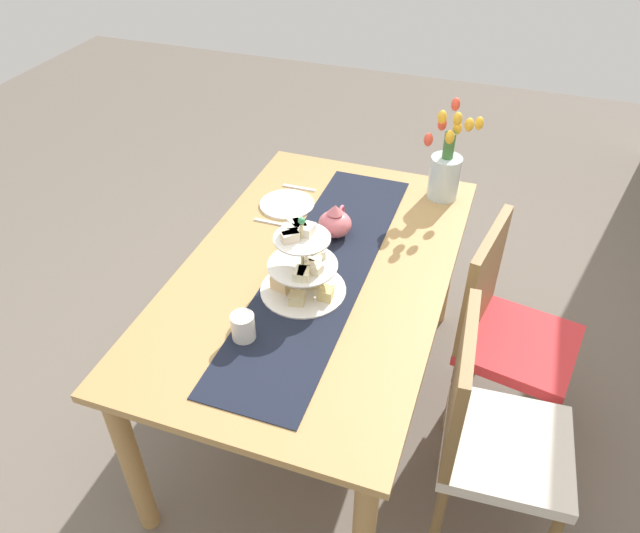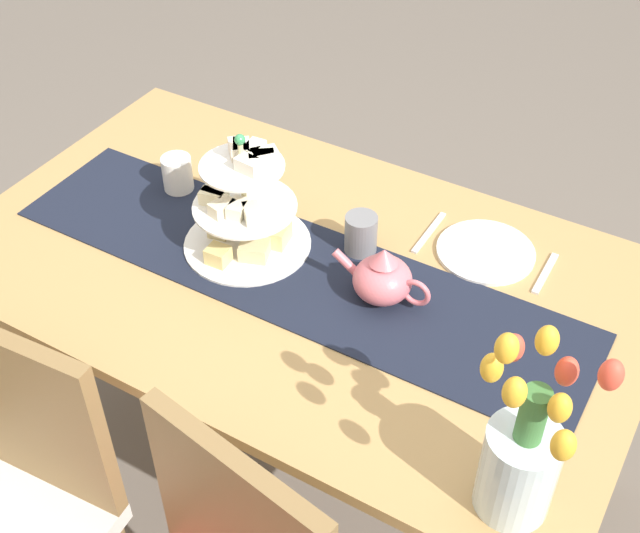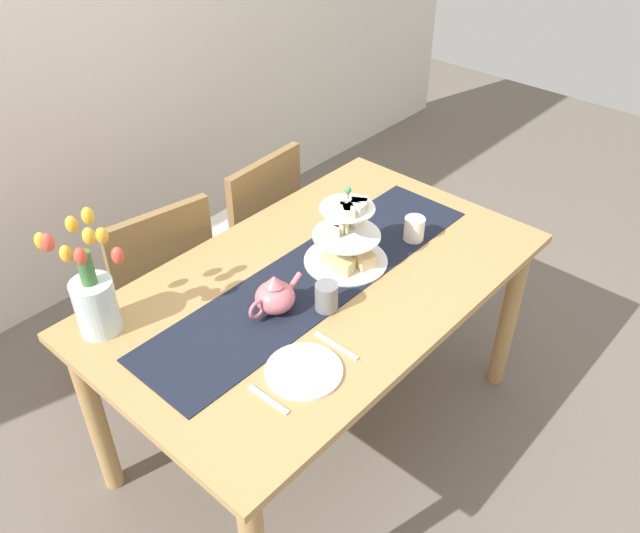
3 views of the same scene
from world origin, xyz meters
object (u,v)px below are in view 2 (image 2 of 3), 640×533
at_px(knife_left, 429,232).
at_px(tulip_vase, 522,454).
at_px(chair_right, 6,504).
at_px(mug_white_text, 178,174).
at_px(dining_table, 299,299).
at_px(teapot, 383,278).
at_px(tiered_cake_stand, 246,211).
at_px(fork_left, 545,273).
at_px(dinner_plate_left, 486,252).
at_px(mug_grey, 361,234).

bearing_deg(knife_left, tulip_vase, 125.61).
relative_size(chair_right, mug_white_text, 9.58).
distance_m(knife_left, mug_white_text, 0.65).
distance_m(dining_table, teapot, 0.27).
bearing_deg(tiered_cake_stand, fork_left, -158.28).
bearing_deg(fork_left, tulip_vase, 103.25).
distance_m(dining_table, dinner_plate_left, 0.46).
xyz_separation_m(dining_table, knife_left, (-0.21, -0.26, 0.11)).
bearing_deg(tiered_cake_stand, knife_left, -143.95).
relative_size(dinner_plate_left, mug_grey, 2.42).
xyz_separation_m(teapot, mug_grey, (0.12, -0.12, -0.01)).
bearing_deg(knife_left, mug_white_text, 14.30).
height_order(teapot, mug_grey, teapot).
xyz_separation_m(teapot, tulip_vase, (-0.43, 0.35, 0.08)).
distance_m(dinner_plate_left, knife_left, 0.15).
relative_size(tiered_cake_stand, dinner_plate_left, 1.32).
xyz_separation_m(dining_table, tulip_vase, (-0.64, 0.35, 0.25)).
xyz_separation_m(tiered_cake_stand, fork_left, (-0.64, -0.26, -0.10)).
bearing_deg(dinner_plate_left, tiered_cake_stand, 27.25).
bearing_deg(teapot, mug_white_text, -8.80).
bearing_deg(tulip_vase, dinner_plate_left, -64.55).
bearing_deg(mug_grey, knife_left, -128.94).
height_order(chair_right, tulip_vase, tulip_vase).
distance_m(dining_table, fork_left, 0.58).
bearing_deg(dinner_plate_left, chair_right, 55.66).
relative_size(teapot, knife_left, 1.40).
distance_m(chair_right, tiered_cake_stand, 0.81).
height_order(dining_table, mug_grey, mug_grey).
bearing_deg(chair_right, teapot, -126.28).
height_order(chair_right, teapot, teapot).
xyz_separation_m(knife_left, mug_white_text, (0.63, 0.16, 0.04)).
bearing_deg(chair_right, mug_grey, -115.88).
bearing_deg(tiered_cake_stand, teapot, 179.57).
distance_m(teapot, fork_left, 0.39).
distance_m(dinner_plate_left, mug_grey, 0.30).
height_order(teapot, tulip_vase, tulip_vase).
relative_size(chair_right, knife_left, 5.35).
relative_size(dinner_plate_left, mug_white_text, 2.42).
bearing_deg(dinner_plate_left, knife_left, 0.00).
distance_m(knife_left, mug_grey, 0.19).
bearing_deg(teapot, dining_table, 0.00).
bearing_deg(tulip_vase, knife_left, -54.39).
distance_m(chair_right, mug_grey, 0.97).
xyz_separation_m(tiered_cake_stand, mug_grey, (-0.24, -0.12, -0.05)).
xyz_separation_m(fork_left, knife_left, (0.29, 0.00, 0.00)).
xyz_separation_m(chair_right, mug_grey, (-0.40, -0.82, 0.32)).
relative_size(fork_left, mug_white_text, 1.58).
bearing_deg(mug_white_text, teapot, 171.20).
bearing_deg(dinner_plate_left, fork_left, 180.00).
bearing_deg(dinner_plate_left, teapot, 61.43).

